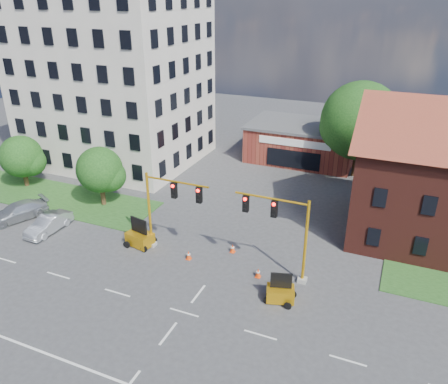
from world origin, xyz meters
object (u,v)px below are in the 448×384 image
Objects in this scene: signal_mast_west at (168,205)px; signal_mast_east at (282,227)px; trailer_east at (280,293)px; pickup_white at (426,238)px; trailer_west at (140,237)px.

signal_mast_east is (8.71, 0.00, 0.00)m from signal_mast_west.
signal_mast_west is 3.06× the size of trailer_east.
signal_mast_west reaches higher than pickup_white.
trailer_east is (12.03, -2.23, -0.09)m from trailer_west.
pickup_white is (20.64, 8.73, -0.05)m from trailer_west.
trailer_east reaches higher than pickup_white.
signal_mast_west reaches higher than trailer_east.
trailer_west is at bearing 152.73° from trailer_east.
signal_mast_west is 8.71m from signal_mast_east.
trailer_west is 12.24m from trailer_east.
signal_mast_east is 2.71× the size of trailer_west.
trailer_west is at bearing -173.20° from signal_mast_west.
signal_mast_east is at bearing 119.28° from pickup_white.
signal_mast_west is at bearing 18.44° from trailer_west.
signal_mast_east is 3.06× the size of trailer_east.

